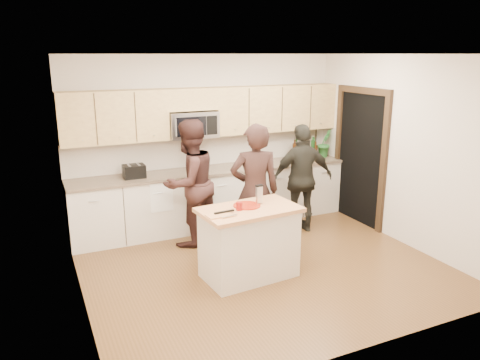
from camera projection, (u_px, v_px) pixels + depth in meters
name	position (u px, v px, depth m)	size (l,w,h in m)	color
floor	(262.00, 266.00, 6.17)	(4.50, 4.50, 0.00)	brown
room_shell	(264.00, 136.00, 5.71)	(4.52, 4.02, 2.71)	beige
back_cabinetry	(215.00, 197.00, 7.53)	(4.50, 0.66, 0.94)	beige
upper_cabinetry	(212.00, 111.00, 7.31)	(4.50, 0.33, 0.75)	tan
microwave	(192.00, 124.00, 7.19)	(0.76, 0.41, 0.40)	silver
doorway	(360.00, 153.00, 7.55)	(0.06, 1.25, 2.20)	black
framed_picture	(309.00, 136.00, 8.36)	(0.30, 0.03, 0.38)	black
dish_towel	(159.00, 187.00, 6.89)	(0.34, 0.60, 0.48)	white
island	(249.00, 242.00, 5.77)	(1.25, 0.80, 0.90)	beige
red_plate	(247.00, 205.00, 5.72)	(0.33, 0.33, 0.02)	maroon
box_grater	(259.00, 194.00, 5.76)	(0.09, 0.05, 0.23)	silver
drink_glass	(239.00, 206.00, 5.56)	(0.08, 0.08, 0.10)	maroon
cutting_board	(219.00, 215.00, 5.37)	(0.29, 0.17, 0.02)	tan
tongs	(224.00, 212.00, 5.43)	(0.25, 0.03, 0.02)	black
knife	(229.00, 216.00, 5.32)	(0.19, 0.02, 0.01)	silver
toaster	(134.00, 171.00, 6.85)	(0.31, 0.24, 0.20)	black
bottle_cluster	(308.00, 148.00, 8.11)	(0.48, 0.36, 0.41)	black
orchid	(324.00, 143.00, 8.21)	(0.27, 0.22, 0.49)	#307933
woman_left	(255.00, 191.00, 6.27)	(0.67, 0.44, 1.84)	black
woman_center	(190.00, 183.00, 6.67)	(0.89, 0.69, 1.83)	black
woman_right	(302.00, 179.00, 7.18)	(0.99, 0.41, 1.69)	black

